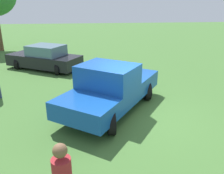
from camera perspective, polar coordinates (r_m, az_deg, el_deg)
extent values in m
plane|color=#3D662D|center=(8.29, 6.05, -7.35)|extent=(80.00, 80.00, 0.00)
cylinder|color=black|center=(10.26, 0.12, 0.72)|extent=(0.78, 0.22, 0.78)
cylinder|color=black|center=(9.63, 8.74, -0.88)|extent=(0.78, 0.22, 0.78)
cylinder|color=black|center=(7.91, -10.72, -5.86)|extent=(0.78, 0.22, 0.78)
cylinder|color=black|center=(7.07, -0.17, -8.82)|extent=(0.78, 0.22, 0.78)
cube|color=#144799|center=(9.72, 4.11, 1.65)|extent=(2.70, 2.70, 0.64)
cube|color=#144799|center=(8.14, -0.98, 0.77)|extent=(2.38, 2.48, 1.40)
cube|color=slate|center=(8.01, -1.00, 3.74)|extent=(2.11, 2.22, 0.48)
cube|color=#144799|center=(7.53, -4.61, -4.25)|extent=(3.01, 2.93, 0.60)
cube|color=silver|center=(10.59, 6.13, 1.68)|extent=(1.18, 1.59, 0.16)
cylinder|color=black|center=(15.16, -22.68, 5.33)|extent=(0.64, 0.20, 0.64)
cylinder|color=black|center=(16.21, -18.87, 6.70)|extent=(0.64, 0.20, 0.64)
cylinder|color=black|center=(13.21, -13.60, 4.31)|extent=(0.64, 0.20, 0.64)
cylinder|color=black|center=(14.40, -9.99, 5.88)|extent=(0.64, 0.20, 0.64)
cube|color=black|center=(14.64, -16.58, 6.41)|extent=(3.82, 4.79, 0.68)
cube|color=slate|center=(14.37, -16.13, 8.82)|extent=(2.36, 2.50, 0.60)
sphere|color=brown|center=(3.75, -12.89, -15.25)|extent=(0.24, 0.24, 0.24)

